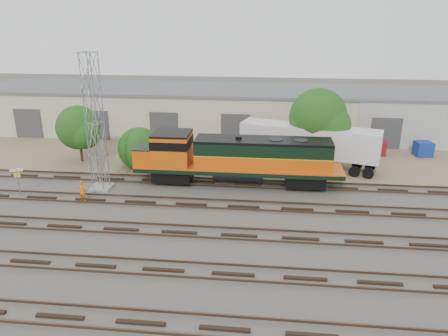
# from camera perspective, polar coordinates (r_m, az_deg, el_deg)

# --- Properties ---
(ground) EXTENTS (140.00, 140.00, 0.00)m
(ground) POSITION_cam_1_polar(r_m,az_deg,el_deg) (32.18, -4.77, -5.96)
(ground) COLOR #47423A
(ground) RESTS_ON ground
(dirt_strip) EXTENTS (80.00, 16.00, 0.02)m
(dirt_strip) POSITION_cam_1_polar(r_m,az_deg,el_deg) (45.96, -1.31, 2.17)
(dirt_strip) COLOR #726047
(dirt_strip) RESTS_ON ground
(tracks) EXTENTS (80.00, 20.40, 0.28)m
(tracks) POSITION_cam_1_polar(r_m,az_deg,el_deg) (29.52, -5.86, -8.34)
(tracks) COLOR black
(tracks) RESTS_ON ground
(warehouse) EXTENTS (58.40, 10.40, 5.30)m
(warehouse) POSITION_cam_1_polar(r_m,az_deg,el_deg) (52.92, -0.16, 7.52)
(warehouse) COLOR beige
(warehouse) RESTS_ON ground
(locomotive) EXTENTS (17.37, 3.05, 4.17)m
(locomotive) POSITION_cam_1_polar(r_m,az_deg,el_deg) (36.41, 1.41, 1.31)
(locomotive) COLOR black
(locomotive) RESTS_ON tracks
(signal_tower) EXTENTS (1.63, 1.63, 11.06)m
(signal_tower) POSITION_cam_1_polar(r_m,az_deg,el_deg) (36.21, -16.46, 5.31)
(signal_tower) COLOR gray
(signal_tower) RESTS_ON ground
(sign_post) EXTENTS (0.93, 0.34, 2.36)m
(sign_post) POSITION_cam_1_polar(r_m,az_deg,el_deg) (38.10, -25.40, -1.01)
(sign_post) COLOR gray
(sign_post) RESTS_ON ground
(worker) EXTENTS (0.70, 0.56, 1.68)m
(worker) POSITION_cam_1_polar(r_m,az_deg,el_deg) (35.54, -18.01, -2.86)
(worker) COLOR orange
(worker) RESTS_ON ground
(semi_trailer) EXTENTS (13.03, 6.04, 3.95)m
(semi_trailer) POSITION_cam_1_polar(r_m,az_deg,el_deg) (41.43, 11.43, 3.36)
(semi_trailer) COLOR silver
(semi_trailer) RESTS_ON ground
(dumpster_blue) EXTENTS (1.78, 1.69, 1.50)m
(dumpster_blue) POSITION_cam_1_polar(r_m,az_deg,el_deg) (48.70, 24.58, 2.27)
(dumpster_blue) COLOR navy
(dumpster_blue) RESTS_ON ground
(dumpster_red) EXTENTS (1.63, 1.54, 1.40)m
(dumpster_red) POSITION_cam_1_polar(r_m,az_deg,el_deg) (47.47, 19.46, 2.47)
(dumpster_red) COLOR maroon
(dumpster_red) RESTS_ON ground
(tree_west) EXTENTS (4.44, 4.22, 5.53)m
(tree_west) POSITION_cam_1_polar(r_m,az_deg,el_deg) (44.10, -18.30, 4.85)
(tree_west) COLOR #382619
(tree_west) RESTS_ON ground
(tree_mid) EXTENTS (4.24, 4.04, 4.04)m
(tree_mid) POSITION_cam_1_polar(r_m,az_deg,el_deg) (41.54, -10.74, 2.29)
(tree_mid) COLOR #382619
(tree_mid) RESTS_ON ground
(tree_east) EXTENTS (5.67, 5.40, 7.28)m
(tree_east) POSITION_cam_1_polar(r_m,az_deg,el_deg) (41.90, 12.57, 6.25)
(tree_east) COLOR #382619
(tree_east) RESTS_ON ground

